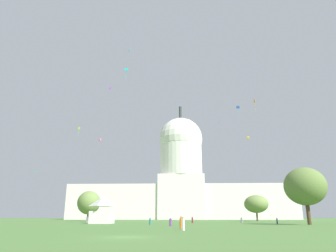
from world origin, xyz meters
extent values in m
plane|color=#4C7538|center=(0.00, 0.00, 0.00)|extent=(800.00, 800.00, 0.00)
cube|color=silver|center=(-30.08, 167.17, 10.17)|extent=(67.91, 23.38, 20.33)
cube|color=silver|center=(37.83, 167.17, 10.17)|extent=(67.91, 23.38, 20.33)
cube|color=silver|center=(3.88, 167.17, 12.98)|extent=(27.54, 25.72, 25.97)
cylinder|color=silver|center=(3.88, 167.17, 37.88)|extent=(26.52, 26.52, 23.83)
sphere|color=silver|center=(3.88, 167.17, 49.80)|extent=(27.98, 27.98, 27.98)
cylinder|color=#2D3833|center=(3.88, 167.17, 68.01)|extent=(1.80, 1.80, 8.44)
cube|color=white|center=(-15.25, 51.78, 1.48)|extent=(5.17, 5.90, 2.96)
pyramid|color=white|center=(-15.25, 51.78, 5.35)|extent=(5.43, 6.19, 2.38)
cylinder|color=#4C3823|center=(31.69, 42.76, 2.80)|extent=(0.82, 0.82, 5.60)
ellipsoid|color=olive|center=(31.69, 42.76, 8.06)|extent=(11.97, 11.94, 8.21)
cylinder|color=#42301E|center=(-31.95, 95.30, 2.10)|extent=(0.64, 0.64, 4.21)
ellipsoid|color=olive|center=(-31.95, 95.30, 6.89)|extent=(12.81, 13.12, 8.93)
cylinder|color=brown|center=(32.89, 96.09, 2.16)|extent=(0.63, 0.63, 4.31)
ellipsoid|color=olive|center=(32.89, 96.09, 6.32)|extent=(12.50, 12.39, 6.68)
cylinder|color=silver|center=(4.92, 13.14, 0.70)|extent=(0.43, 0.43, 1.41)
sphere|color=tan|center=(4.92, 13.14, 1.53)|extent=(0.29, 0.29, 0.24)
cylinder|color=maroon|center=(7.30, 57.96, 0.74)|extent=(0.52, 0.52, 1.47)
sphere|color=#A37556|center=(7.30, 57.96, 1.60)|extent=(0.32, 0.32, 0.25)
cylinder|color=gray|center=(20.29, 58.78, 0.69)|extent=(0.59, 0.59, 1.37)
sphere|color=beige|center=(20.29, 58.78, 1.48)|extent=(0.30, 0.30, 0.23)
cylinder|color=#703D93|center=(2.64, 30.39, 0.66)|extent=(0.58, 0.58, 1.32)
sphere|color=beige|center=(2.64, 30.39, 1.43)|extent=(0.30, 0.30, 0.21)
cylinder|color=gray|center=(-21.38, 59.55, 0.77)|extent=(0.53, 0.53, 1.54)
sphere|color=#A37556|center=(-21.38, 59.55, 1.67)|extent=(0.36, 0.36, 0.26)
cylinder|color=orange|center=(4.61, 18.62, 0.74)|extent=(0.53, 0.53, 1.49)
sphere|color=#A37556|center=(4.61, 18.62, 1.61)|extent=(0.32, 0.32, 0.25)
cylinder|color=#3D5684|center=(26.70, 48.97, 0.62)|extent=(0.42, 0.42, 1.24)
sphere|color=beige|center=(26.70, 48.97, 1.36)|extent=(0.30, 0.30, 0.24)
cylinder|color=#1E757A|center=(-2.07, 40.53, 0.64)|extent=(0.42, 0.42, 1.29)
sphere|color=#A37556|center=(-2.07, 40.53, 1.40)|extent=(0.25, 0.25, 0.22)
cube|color=purple|center=(-27.43, 100.62, 57.57)|extent=(0.89, 0.43, 1.26)
cylinder|color=purple|center=(-27.38, 100.62, 55.94)|extent=(0.20, 0.11, 2.03)
cube|color=#33BCDB|center=(-12.45, 64.26, 55.32)|extent=(0.49, 0.76, 1.16)
cube|color=orange|center=(34.30, 91.23, 46.51)|extent=(0.38, 0.67, 1.48)
cylinder|color=yellow|center=(34.36, 91.23, 44.21)|extent=(0.17, 0.44, 3.14)
cube|color=pink|center=(-37.00, 123.52, 38.83)|extent=(1.32, 1.28, 0.70)
cube|color=pink|center=(-37.00, 123.52, 39.46)|extent=(1.32, 1.28, 0.70)
cube|color=#D1339E|center=(26.13, 142.28, 53.44)|extent=(0.12, 0.83, 1.28)
cube|color=blue|center=(21.41, 59.09, 32.52)|extent=(1.01, 0.40, 0.81)
cylinder|color=#33BCDB|center=(21.42, 59.09, 31.21)|extent=(0.30, 0.23, 1.88)
cube|color=teal|center=(-8.76, 41.94, 36.85)|extent=(0.90, 0.26, 0.78)
cylinder|color=teal|center=(-8.80, 41.94, 35.32)|extent=(0.21, 0.29, 2.30)
cube|color=gold|center=(33.34, 103.46, 34.02)|extent=(0.89, 0.95, 0.57)
cube|color=gold|center=(33.34, 103.46, 34.55)|extent=(0.89, 0.95, 0.57)
pyramid|color=green|center=(-35.63, 56.22, 13.20)|extent=(1.80, 1.26, 0.25)
cube|color=#8CD133|center=(-37.79, 93.74, 36.85)|extent=(0.99, 0.14, 1.12)
cylinder|color=#8CD133|center=(-37.88, 93.74, 34.64)|extent=(0.49, 0.21, 3.40)
camera|label=1|loc=(4.94, -27.11, 1.64)|focal=32.99mm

